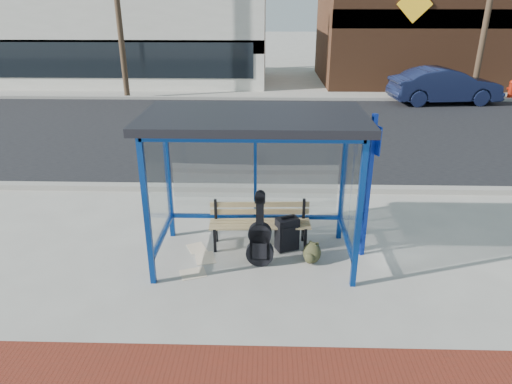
{
  "coord_description": "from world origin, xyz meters",
  "views": [
    {
      "loc": [
        0.21,
        -6.55,
        3.94
      ],
      "look_at": [
        0.03,
        0.2,
        1.1
      ],
      "focal_mm": 32.0,
      "sensor_mm": 36.0,
      "label": 1
    }
  ],
  "objects_px": {
    "fire_hydrant": "(511,89)",
    "backpack": "(312,254)",
    "bench": "(260,221)",
    "guitar_bag": "(260,241)",
    "parked_car": "(445,86)",
    "suitcase": "(287,234)"
  },
  "relations": [
    {
      "from": "backpack",
      "to": "fire_hydrant",
      "type": "xyz_separation_m",
      "value": [
        9.7,
        13.6,
        0.28
      ]
    },
    {
      "from": "parked_car",
      "to": "fire_hydrant",
      "type": "bearing_deg",
      "value": -79.69
    },
    {
      "from": "bench",
      "to": "parked_car",
      "type": "distance_m",
      "value": 14.17
    },
    {
      "from": "backpack",
      "to": "parked_car",
      "type": "height_order",
      "value": "parked_car"
    },
    {
      "from": "fire_hydrant",
      "to": "suitcase",
      "type": "bearing_deg",
      "value": -127.42
    },
    {
      "from": "guitar_bag",
      "to": "fire_hydrant",
      "type": "xyz_separation_m",
      "value": [
        10.54,
        13.69,
        0.01
      ]
    },
    {
      "from": "bench",
      "to": "fire_hydrant",
      "type": "bearing_deg",
      "value": 48.65
    },
    {
      "from": "bench",
      "to": "suitcase",
      "type": "relative_size",
      "value": 2.71
    },
    {
      "from": "backpack",
      "to": "bench",
      "type": "bearing_deg",
      "value": 169.62
    },
    {
      "from": "guitar_bag",
      "to": "fire_hydrant",
      "type": "relative_size",
      "value": 1.45
    },
    {
      "from": "suitcase",
      "to": "parked_car",
      "type": "relative_size",
      "value": 0.15
    },
    {
      "from": "bench",
      "to": "guitar_bag",
      "type": "height_order",
      "value": "guitar_bag"
    },
    {
      "from": "fire_hydrant",
      "to": "parked_car",
      "type": "bearing_deg",
      "value": -164.06
    },
    {
      "from": "parked_car",
      "to": "fire_hydrant",
      "type": "xyz_separation_m",
      "value": [
        3.2,
        0.91,
        -0.27
      ]
    },
    {
      "from": "backpack",
      "to": "parked_car",
      "type": "distance_m",
      "value": 14.27
    },
    {
      "from": "fire_hydrant",
      "to": "backpack",
      "type": "bearing_deg",
      "value": -125.48
    },
    {
      "from": "suitcase",
      "to": "backpack",
      "type": "height_order",
      "value": "suitcase"
    },
    {
      "from": "backpack",
      "to": "fire_hydrant",
      "type": "height_order",
      "value": "fire_hydrant"
    },
    {
      "from": "guitar_bag",
      "to": "parked_car",
      "type": "height_order",
      "value": "parked_car"
    },
    {
      "from": "backpack",
      "to": "parked_car",
      "type": "xyz_separation_m",
      "value": [
        6.5,
        12.69,
        0.56
      ]
    },
    {
      "from": "guitar_bag",
      "to": "backpack",
      "type": "height_order",
      "value": "guitar_bag"
    },
    {
      "from": "suitcase",
      "to": "bench",
      "type": "bearing_deg",
      "value": 138.48
    }
  ]
}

